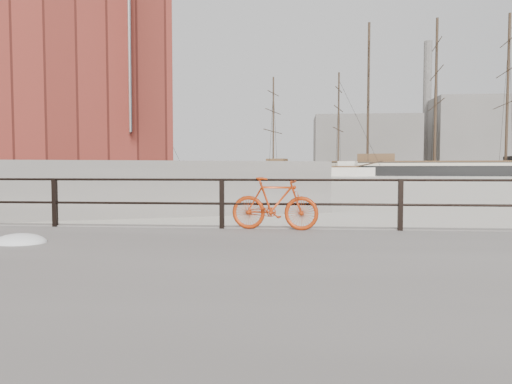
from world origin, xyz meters
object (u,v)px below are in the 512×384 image
(barque_black, at_px, (434,176))
(workboat_far, at_px, (74,180))
(bicycle, at_px, (275,204))
(schooner_mid, at_px, (305,176))
(schooner_left, at_px, (124,177))
(workboat_near, at_px, (83,184))

(barque_black, distance_m, workboat_far, 68.83)
(bicycle, distance_m, workboat_far, 56.57)
(schooner_mid, xyz_separation_m, workboat_far, (-30.96, -34.23, 0.00))
(schooner_left, height_order, workboat_near, schooner_left)
(bicycle, height_order, schooner_mid, schooner_mid)
(schooner_mid, bearing_deg, schooner_left, -147.59)
(workboat_far, bearing_deg, barque_black, 19.76)
(schooner_left, xyz_separation_m, workboat_far, (2.32, -23.48, 0.00))
(barque_black, height_order, workboat_near, barque_black)
(barque_black, xyz_separation_m, schooner_mid, (-26.34, -3.91, 0.00))
(bicycle, relative_size, schooner_mid, 0.06)
(workboat_near, height_order, workboat_far, same)
(workboat_near, xyz_separation_m, workboat_far, (-7.83, 13.60, 0.00))
(barque_black, bearing_deg, schooner_left, -158.69)
(barque_black, xyz_separation_m, workboat_near, (-49.47, -51.74, 0.00))
(bicycle, distance_m, schooner_mid, 83.00)
(schooner_mid, distance_m, schooner_left, 34.98)
(barque_black, bearing_deg, workboat_far, -138.85)
(schooner_left, bearing_deg, workboat_far, -89.54)
(barque_black, bearing_deg, schooner_mid, -164.06)
(workboat_far, bearing_deg, schooner_left, 81.76)
(workboat_near, bearing_deg, schooner_left, 101.96)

